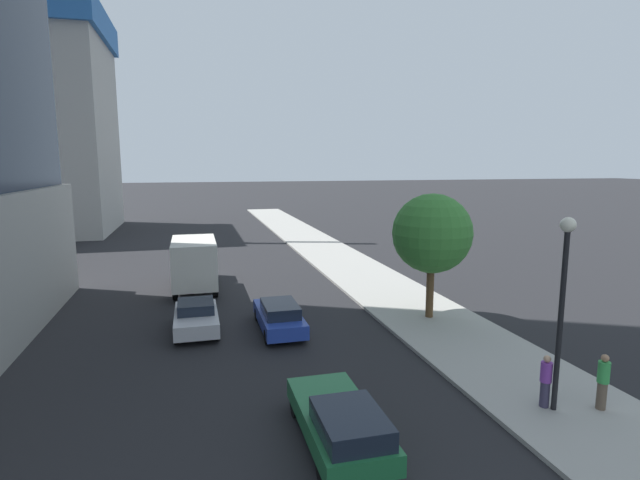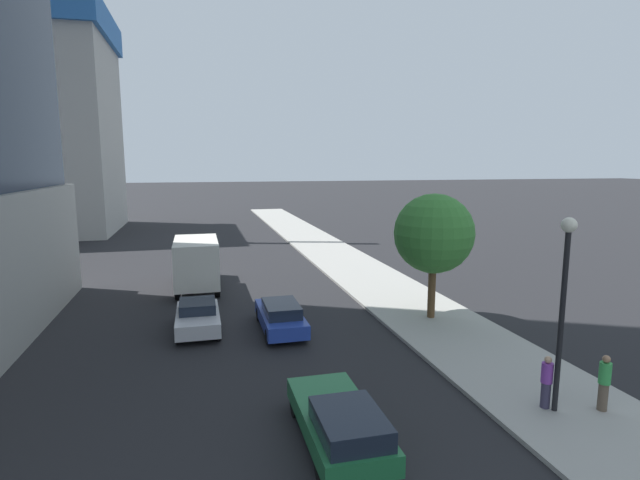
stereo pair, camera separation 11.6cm
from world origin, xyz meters
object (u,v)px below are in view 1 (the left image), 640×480
Objects in this scene: car_blue at (279,316)px; construction_building at (27,110)px; pedestrian_green_shirt at (603,381)px; street_lamp at (563,286)px; pedestrian_purple_shirt at (546,381)px; car_silver at (196,317)px; street_tree at (432,234)px; car_green at (341,422)px; box_truck at (194,261)px.

construction_building is at bearing 117.88° from car_blue.
car_blue is 2.69× the size of pedestrian_green_shirt.
street_lamp reaches higher than pedestrian_purple_shirt.
street_lamp is 14.89m from car_silver.
street_tree is at bearing -6.02° from car_silver.
street_tree is 3.45× the size of pedestrian_green_shirt.
street_lamp is at bearing -93.44° from street_tree.
car_green is at bearing -179.58° from street_lamp.
car_green is (3.61, -10.29, 0.04)m from car_silver.
car_silver is 15.77m from pedestrian_green_shirt.
construction_building is at bearing 125.59° from street_tree.
construction_building reaches higher than street_lamp.
street_lamp is 11.99m from car_blue.
street_tree is at bearing -2.28° from car_blue.
car_green reaches higher than car_silver.
street_lamp is (26.63, -47.07, -8.96)m from construction_building.
car_silver is at bearing -90.00° from box_truck.
box_truck reaches higher than car_silver.
car_green is at bearing -67.07° from construction_building.
pedestrian_purple_shirt is (-0.71, -8.87, -3.21)m from street_tree.
car_silver is (-10.30, 10.24, -3.28)m from street_lamp.
box_truck reaches higher than pedestrian_purple_shirt.
box_truck is at bearing 122.77° from pedestrian_green_shirt.
car_green is at bearing -78.60° from box_truck.
car_blue is 9.44m from car_green.
box_truck is (16.33, -29.24, -11.16)m from construction_building.
box_truck reaches higher than car_blue.
pedestrian_green_shirt is at bearing -59.41° from construction_building.
street_lamp is 0.85× the size of box_truck.
car_blue is 12.65m from pedestrian_green_shirt.
car_silver is 7.66m from box_truck.
car_silver is 0.58× the size of box_truck.
construction_building is 47.51m from street_tree.
car_silver is at bearing 109.31° from car_green.
street_lamp is at bearing -60.50° from construction_building.
car_green is (-7.24, -9.15, -3.47)m from street_tree.
car_green is at bearing 177.99° from pedestrian_green_shirt.
car_silver is 14.26m from pedestrian_purple_shirt.
box_truck reaches higher than pedestrian_green_shirt.
street_tree is at bearing 95.10° from pedestrian_green_shirt.
car_silver is (-10.85, 1.14, -3.51)m from street_tree.
construction_building is 17.78× the size of pedestrian_green_shirt.
car_green is 6.55m from pedestrian_purple_shirt.
car_silver is at bearing 135.36° from pedestrian_purple_shirt.
car_green is 8.10m from pedestrian_green_shirt.
street_tree is 1.27× the size of car_green.
pedestrian_purple_shirt is at bearing 160.19° from pedestrian_green_shirt.
car_silver is 10.90m from car_green.
car_blue is at bearing 90.00° from car_green.
car_silver is at bearing 173.98° from street_tree.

